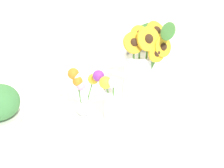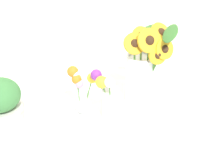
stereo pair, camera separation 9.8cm
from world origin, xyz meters
TOP-DOWN VIEW (x-y plane):
  - ground_plane at (0.00, 0.00)m, footprint 6.00×6.00m
  - serving_tray at (-0.00, 0.10)m, footprint 0.44×0.44m
  - mason_jar_sunflowers at (0.13, 0.10)m, footprint 0.23×0.24m
  - vase_small_center at (-0.04, 0.03)m, footprint 0.09×0.10m
  - vase_bulb_right at (-0.12, 0.11)m, footprint 0.10×0.07m
  - potted_plant at (-0.39, 0.18)m, footprint 0.14×0.14m

SIDE VIEW (x-z plane):
  - ground_plane at x=0.00m, z-range 0.00..0.00m
  - serving_tray at x=0.00m, z-range 0.00..0.02m
  - potted_plant at x=-0.39m, z-range 0.00..0.18m
  - vase_bulb_right at x=-0.12m, z-range 0.01..0.20m
  - vase_small_center at x=-0.04m, z-range 0.01..0.21m
  - mason_jar_sunflowers at x=0.13m, z-range -0.01..0.31m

